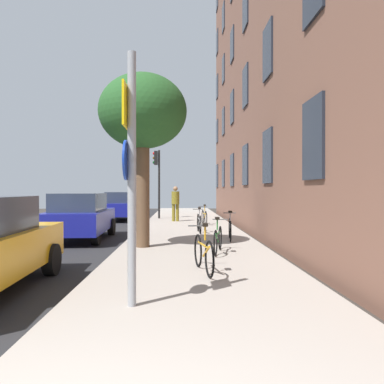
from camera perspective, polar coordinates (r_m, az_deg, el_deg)
The scene contains 15 objects.
ground_plane at distance 17.15m, azimuth -12.31°, elevation -5.56°, with size 41.80×41.80×0.00m, color #332D28.
road_asphalt at distance 17.66m, azimuth -19.06°, elevation -5.38°, with size 7.00×38.00×0.01m, color #232326.
sidewalk at distance 16.86m, azimuth -0.49°, elevation -5.45°, with size 4.20×38.00×0.12m, color #9E9389.
building_facade at distance 17.89m, azimuth 8.59°, elevation 22.72°, with size 0.56×27.00×17.12m.
sign_post at distance 5.61m, azimuth -8.86°, elevation 3.77°, with size 0.16×0.60×3.55m.
traffic_light at distance 22.89m, azimuth -4.99°, elevation 2.90°, with size 0.43×0.24×3.92m.
tree_near at distance 11.59m, azimuth -7.07°, elevation 11.08°, with size 2.51×2.51×4.93m.
bicycle_0 at distance 7.92m, azimuth 1.65°, elevation -8.70°, with size 0.44×1.76×0.98m.
bicycle_1 at distance 10.34m, azimuth 3.73°, elevation -6.70°, with size 0.51×1.70×0.93m.
bicycle_2 at distance 12.99m, azimuth 5.47°, elevation -5.23°, with size 0.42×1.75×0.96m.
bicycle_3 at distance 15.19m, azimuth 1.03°, elevation -4.40°, with size 0.42×1.71×0.98m.
bicycle_4 at distance 18.79m, azimuth 1.78°, elevation -3.55°, with size 0.42×1.61×0.95m.
pedestrian_0 at distance 20.70m, azimuth -2.39°, elevation -1.34°, with size 0.43×0.43×1.82m.
car_1 at distance 14.33m, azimuth -15.71°, elevation -3.33°, with size 1.98×4.48×1.62m.
car_2 at distance 23.09m, azimuth -10.01°, elevation -1.96°, with size 2.05×4.52×1.62m.
Camera 1 is at (0.74, -1.77, 1.74)m, focal length 37.20 mm.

